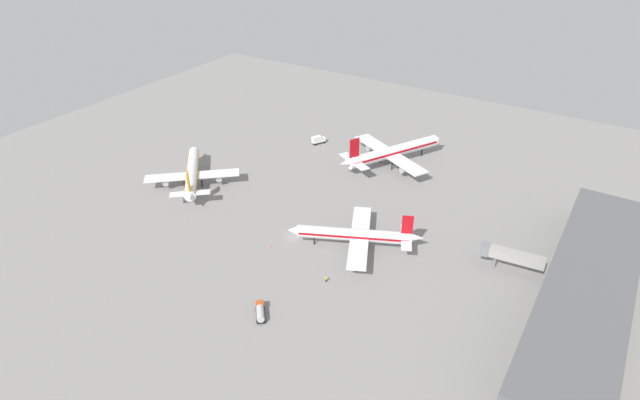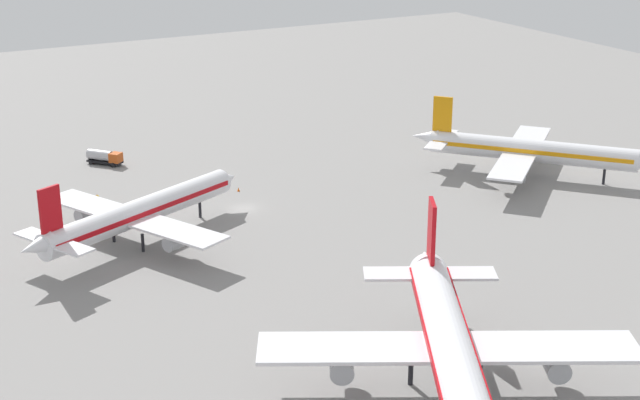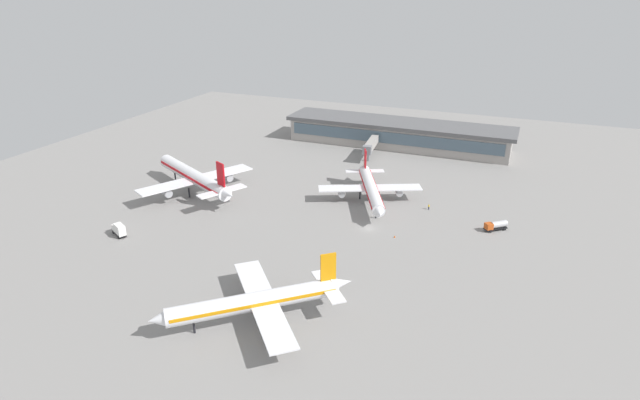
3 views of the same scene
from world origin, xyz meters
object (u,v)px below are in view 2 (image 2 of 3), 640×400
airplane_distant (139,212)px  fuel_truck (104,157)px  airplane_at_gate (451,351)px  airplane_taxiing (529,150)px  safety_cone_near_gate (239,189)px  ground_crew_worker (97,199)px

airplane_distant → fuel_truck: (-36.99, 5.93, -2.94)m
airplane_at_gate → airplane_distant: size_ratio=1.18×
airplane_taxiing → airplane_distant: bearing=-133.7°
airplane_taxiing → fuel_truck: airplane_taxiing is taller
airplane_distant → fuel_truck: bearing=56.1°
airplane_at_gate → airplane_distant: bearing=-137.9°
airplane_taxiing → safety_cone_near_gate: bearing=-150.5°
fuel_truck → safety_cone_near_gate: (23.92, 14.59, -1.09)m
airplane_taxiing → fuel_truck: (-39.67, -59.99, -3.07)m
fuel_truck → safety_cone_near_gate: 28.04m
airplane_at_gate → airplane_taxiing: (-50.79, 52.33, -0.74)m
airplane_at_gate → safety_cone_near_gate: 67.07m
airplane_taxiing → airplane_distant: airplane_taxiing is taller
airplane_distant → safety_cone_near_gate: bearing=7.7°
airplane_distant → ground_crew_worker: airplane_distant is taller
airplane_distant → fuel_truck: 37.58m
airplane_taxiing → airplane_distant: (-2.68, -65.92, -0.13)m
airplane_taxiing → fuel_truck: size_ratio=5.46×
safety_cone_near_gate → ground_crew_worker: bearing=-101.9°
airplane_distant → fuel_truck: airplane_distant is taller
safety_cone_near_gate → airplane_distant: bearing=-57.5°
airplane_at_gate → airplane_taxiing: airplane_at_gate is taller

